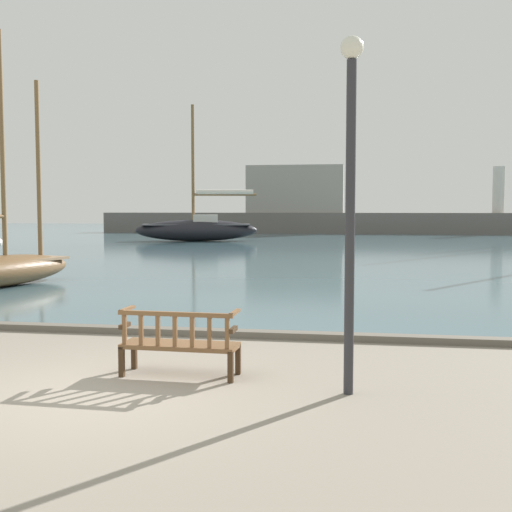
% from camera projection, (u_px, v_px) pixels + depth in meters
% --- Properties ---
extents(ground_plane, '(160.00, 160.00, 0.00)m').
position_uv_depth(ground_plane, '(91.00, 395.00, 7.90)').
color(ground_plane, gray).
extents(harbor_water, '(100.00, 80.00, 0.08)m').
position_uv_depth(harbor_water, '(320.00, 237.00, 51.19)').
color(harbor_water, '#476670').
rests_on(harbor_water, ground).
extents(quay_edge_kerb, '(40.00, 0.30, 0.12)m').
position_uv_depth(quay_edge_kerb, '(179.00, 332.00, 11.68)').
color(quay_edge_kerb, '#675F54').
rests_on(quay_edge_kerb, ground).
extents(park_bench, '(1.62, 0.57, 0.92)m').
position_uv_depth(park_bench, '(179.00, 342.00, 8.77)').
color(park_bench, '#3D2A19').
rests_on(park_bench, ground).
extents(sailboat_nearest_starboard, '(2.60, 5.33, 7.23)m').
position_uv_depth(sailboat_nearest_starboard, '(3.00, 267.00, 18.31)').
color(sailboat_nearest_starboard, brown).
rests_on(sailboat_nearest_starboard, harbor_water).
extents(sailboat_far_starboard, '(8.63, 3.97, 9.26)m').
position_uv_depth(sailboat_far_starboard, '(197.00, 228.00, 44.02)').
color(sailboat_far_starboard, black).
rests_on(sailboat_far_starboard, harbor_water).
extents(lamp_post, '(0.28, 0.28, 4.36)m').
position_uv_depth(lamp_post, '(351.00, 181.00, 7.77)').
color(lamp_post, '#2D2D33').
rests_on(lamp_post, ground).
extents(far_breakwater, '(41.10, 2.40, 6.20)m').
position_uv_depth(far_breakwater, '(319.00, 214.00, 57.72)').
color(far_breakwater, '#66605B').
rests_on(far_breakwater, ground).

